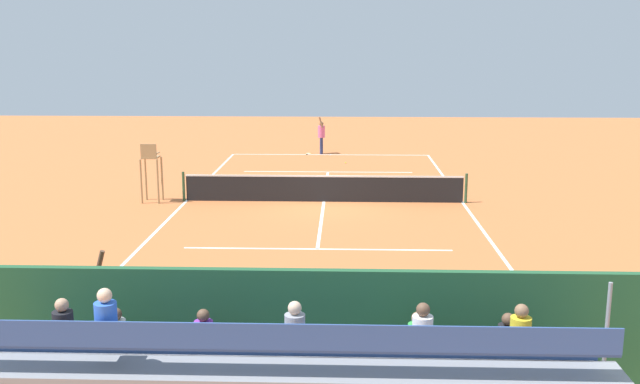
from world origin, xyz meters
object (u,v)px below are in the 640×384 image
tennis_racket (308,154)px  tennis_net (324,188)px  umpire_chair (151,166)px  tennis_player (321,134)px  tennis_ball_near (346,163)px  line_judge (95,301)px  equipment_bag (336,357)px  bleacher_stand (294,365)px  courtside_bench (459,336)px

tennis_racket → tennis_net: bearing=95.8°
umpire_chair → tennis_player: 12.92m
tennis_ball_near → umpire_chair: bearing=51.0°
tennis_ball_near → line_judge: (4.60, 21.33, 0.98)m
tennis_net → equipment_bag: 13.42m
equipment_bag → tennis_ball_near: 21.77m
bleacher_stand → umpire_chair: size_ratio=4.23×
bleacher_stand → tennis_player: 26.64m
umpire_chair → tennis_player: bearing=-116.4°
tennis_racket → line_judge: (2.67, 24.23, 1.00)m
bleacher_stand → umpire_chair: bearing=-67.6°
tennis_player → tennis_ball_near: bearing=113.1°
tennis_net → bleacher_stand: (-0.00, 15.32, 0.44)m
bleacher_stand → tennis_racket: 26.62m
tennis_racket → umpire_chair: bearing=66.3°
tennis_net → tennis_ball_near: size_ratio=156.06×
bleacher_stand → line_judge: size_ratio=4.70×
tennis_net → tennis_racket: 11.33m
courtside_bench → tennis_ball_near: 21.74m
bleacher_stand → equipment_bag: bleacher_stand is taller
umpire_chair → equipment_bag: 14.85m
courtside_bench → tennis_racket: 24.85m
courtside_bench → line_judge: 6.62m
tennis_net → tennis_racket: (1.14, -11.26, -0.49)m
courtside_bench → tennis_net: bearing=-78.1°
equipment_bag → line_judge: (4.42, -0.43, 0.84)m
bleacher_stand → tennis_player: size_ratio=4.70×
bleacher_stand → tennis_ball_near: bearing=-91.9°
equipment_bag → tennis_racket: 24.72m
umpire_chair → equipment_bag: umpire_chair is taller
tennis_net → tennis_player: (0.46, -11.31, 0.51)m
equipment_bag → line_judge: bearing=-5.6°
tennis_racket → line_judge: 24.39m
tennis_ball_near → tennis_net: bearing=84.6°
bleacher_stand → line_judge: (3.81, -2.36, 0.07)m
equipment_bag → tennis_net: bearing=-87.4°
courtside_bench → tennis_player: 24.80m
tennis_net → courtside_bench: 13.56m
tennis_player → tennis_ball_near: tennis_player is taller
tennis_player → tennis_racket: 1.21m
tennis_net → bleacher_stand: 15.33m
bleacher_stand → tennis_racket: (1.14, -26.58, -0.93)m
umpire_chair → tennis_racket: umpire_chair is taller
tennis_net → courtside_bench: bearing=101.9°
tennis_net → tennis_player: 11.33m
tennis_net → courtside_bench: tennis_net is taller
equipment_bag → bleacher_stand: bearing=72.4°
tennis_racket → line_judge: line_judge is taller
equipment_bag → tennis_ball_near: equipment_bag is taller
tennis_racket → tennis_ball_near: tennis_ball_near is taller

